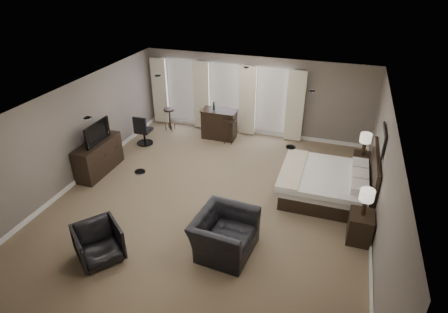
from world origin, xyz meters
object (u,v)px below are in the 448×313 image
(bed, at_px, (325,172))
(dresser, at_px, (99,157))
(lamp_far, at_px, (365,144))
(lamp_near, at_px, (365,203))
(bar_stool_right, at_px, (229,131))
(tv, at_px, (96,140))
(armchair_near, at_px, (224,228))
(desk_chair, at_px, (144,130))
(nightstand_near, at_px, (360,227))
(nightstand_far, at_px, (361,164))
(bar_counter, at_px, (219,124))
(armchair_far, at_px, (98,242))
(bar_stool_left, at_px, (170,119))

(bed, bearing_deg, dresser, -173.04)
(lamp_far, bearing_deg, lamp_near, -90.00)
(dresser, relative_size, bar_stool_right, 2.00)
(tv, xyz_separation_m, armchair_near, (4.29, -1.92, -0.43))
(desk_chair, bearing_deg, dresser, 78.51)
(nightstand_near, height_order, nightstand_far, nightstand_near)
(lamp_far, distance_m, dresser, 7.27)
(bed, xyz_separation_m, desk_chair, (-5.70, 1.20, -0.18))
(lamp_near, relative_size, tv, 0.60)
(dresser, distance_m, bar_stool_right, 4.07)
(bar_stool_right, height_order, desk_chair, desk_chair)
(tv, bearing_deg, lamp_far, -72.47)
(bar_counter, xyz_separation_m, desk_chair, (-2.13, -1.17, 0.01))
(dresser, distance_m, armchair_far, 3.55)
(bed, xyz_separation_m, dresser, (-6.03, -0.74, -0.22))
(lamp_near, height_order, bar_stool_left, lamp_near)
(dresser, relative_size, bar_stool_left, 2.05)
(nightstand_far, distance_m, dresser, 7.26)
(dresser, bearing_deg, lamp_near, -5.89)
(nightstand_far, relative_size, armchair_far, 0.68)
(bed, bearing_deg, armchair_far, -137.70)
(lamp_far, bearing_deg, armchair_far, -133.88)
(tv, xyz_separation_m, bar_stool_right, (2.89, 2.86, -0.59))
(nightstand_far, xyz_separation_m, bar_stool_left, (-6.27, 0.99, 0.10))
(nightstand_near, distance_m, dresser, 6.96)
(bar_counter, bearing_deg, armchair_far, -94.42)
(nightstand_near, height_order, bar_stool_left, bar_stool_left)
(bar_stool_right, bearing_deg, nightstand_far, -9.52)
(nightstand_far, distance_m, lamp_near, 2.98)
(armchair_far, distance_m, desk_chair, 5.15)
(lamp_near, height_order, desk_chair, lamp_near)
(tv, distance_m, armchair_far, 3.59)
(lamp_far, xyz_separation_m, tv, (-6.92, -2.19, 0.10))
(dresser, distance_m, desk_chair, 1.97)
(armchair_near, bearing_deg, nightstand_near, -59.98)
(desk_chair, bearing_deg, armchair_far, 107.18)
(lamp_far, height_order, bar_counter, lamp_far)
(armchair_near, relative_size, bar_counter, 1.14)
(nightstand_near, height_order, desk_chair, desk_chair)
(bed, relative_size, armchair_far, 2.49)
(lamp_near, xyz_separation_m, bar_stool_left, (-6.27, 3.89, -0.57))
(nightstand_near, bearing_deg, armchair_near, -155.41)
(bar_stool_right, bearing_deg, bar_stool_left, 171.97)
(armchair_far, relative_size, desk_chair, 0.86)
(armchair_near, relative_size, bar_stool_right, 1.62)
(nightstand_near, xyz_separation_m, bar_stool_left, (-6.27, 3.89, 0.06))
(nightstand_far, bearing_deg, armchair_far, -133.88)
(tv, distance_m, bar_stool_right, 4.11)
(bar_counter, height_order, bar_stool_right, bar_counter)
(nightstand_far, xyz_separation_m, armchair_near, (-2.63, -4.10, 0.27))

